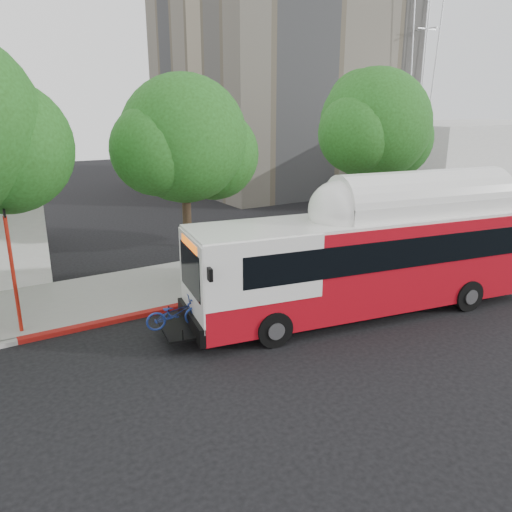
{
  "coord_description": "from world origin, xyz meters",
  "views": [
    {
      "loc": [
        -9.02,
        -12.59,
        7.37
      ],
      "look_at": [
        0.49,
        3.0,
        1.85
      ],
      "focal_mm": 35.0,
      "sensor_mm": 36.0,
      "label": 1
    }
  ],
  "objects": [
    {
      "name": "ground",
      "position": [
        0.0,
        0.0,
        0.0
      ],
      "size": [
        120.0,
        120.0,
        0.0
      ],
      "primitive_type": "plane",
      "color": "black",
      "rests_on": "ground"
    },
    {
      "name": "horizon_block",
      "position": [
        30.0,
        16.0,
        3.0
      ],
      "size": [
        20.0,
        12.0,
        6.0
      ],
      "primitive_type": "cube",
      "color": "silver",
      "rests_on": "ground"
    },
    {
      "name": "street_tree_mid",
      "position": [
        -0.59,
        6.06,
        5.91
      ],
      "size": [
        5.75,
        5.0,
        8.62
      ],
      "color": "#2D2116",
      "rests_on": "ground"
    },
    {
      "name": "street_tree_right",
      "position": [
        9.44,
        5.86,
        6.26
      ],
      "size": [
        6.21,
        5.4,
        9.18
      ],
      "color": "#2D2116",
      "rests_on": "ground"
    },
    {
      "name": "transit_bus",
      "position": [
        3.45,
        -0.01,
        1.93
      ],
      "size": [
        14.18,
        4.96,
        4.13
      ],
      "rotation": [
        0.0,
        0.0,
        -0.17
      ],
      "color": "#B00C18",
      "rests_on": "ground"
    },
    {
      "name": "red_curb_segment",
      "position": [
        -3.0,
        3.9,
        0.08
      ],
      "size": [
        10.0,
        0.32,
        0.16
      ],
      "primitive_type": "cube",
      "color": "maroon",
      "rests_on": "ground"
    },
    {
      "name": "sidewalk",
      "position": [
        0.0,
        6.5,
        0.07
      ],
      "size": [
        60.0,
        5.0,
        0.15
      ],
      "primitive_type": "cube",
      "color": "gray",
      "rests_on": "ground"
    },
    {
      "name": "curb_strip",
      "position": [
        0.0,
        3.9,
        0.07
      ],
      "size": [
        60.0,
        0.3,
        0.15
      ],
      "primitive_type": "cube",
      "color": "gray",
      "rests_on": "ground"
    },
    {
      "name": "signal_pole",
      "position": [
        -7.78,
        4.51,
        2.2
      ],
      "size": [
        0.12,
        0.41,
        4.3
      ],
      "color": "red",
      "rests_on": "ground"
    }
  ]
}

